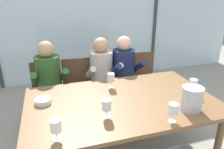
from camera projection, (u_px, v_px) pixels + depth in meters
ground at (100, 111)px, 3.35m from camera, size 14.00×14.00×0.00m
window_glass_panel at (81, 16)px, 4.13m from camera, size 7.13×0.03×2.60m
window_mullion_right at (155, 14)px, 4.55m from camera, size 0.06×0.06×2.60m
hillside_vineyard at (63, 14)px, 8.15m from camera, size 13.13×2.40×1.83m
dining_table at (122, 106)px, 2.21m from camera, size 1.93×1.17×0.73m
chair_near_curtain at (49, 88)px, 2.98m from camera, size 0.50×0.50×0.87m
chair_left_of_center at (78, 85)px, 3.07m from camera, size 0.49×0.49×0.87m
chair_center at (100, 82)px, 3.15m from camera, size 0.45×0.45×0.87m
chair_right_of_center at (120, 80)px, 3.25m from camera, size 0.50×0.50×0.87m
chair_near_window_right at (142, 76)px, 3.37m from camera, size 0.48×0.48×0.87m
person_olive_shirt at (50, 81)px, 2.78m from camera, size 0.48×0.63×1.19m
person_beige_jumper at (103, 75)px, 2.98m from camera, size 0.48×0.63×1.19m
person_navy_polo at (126, 72)px, 3.07m from camera, size 0.49×0.63×1.19m
ice_bucket_primary at (192, 98)px, 1.97m from camera, size 0.20×0.20×0.23m
tasting_bowl at (43, 101)px, 2.12m from camera, size 0.16×0.16×0.05m
wine_glass_by_left_taster at (173, 110)px, 1.79m from camera, size 0.08×0.08×0.17m
wine_glass_near_bucket at (111, 78)px, 2.43m from camera, size 0.08×0.08×0.17m
wine_glass_center_pour at (193, 84)px, 2.27m from camera, size 0.08×0.08×0.17m
wine_glass_by_right_taster at (56, 127)px, 1.57m from camera, size 0.08×0.08×0.17m
wine_glass_spare_empty at (107, 106)px, 1.85m from camera, size 0.08×0.08×0.17m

